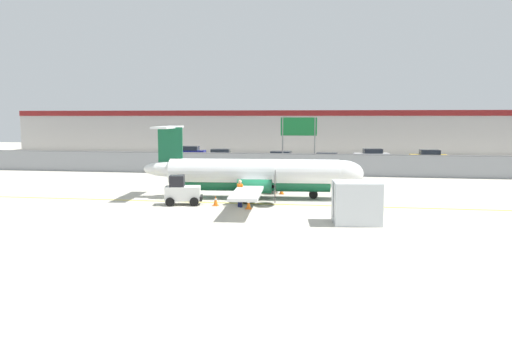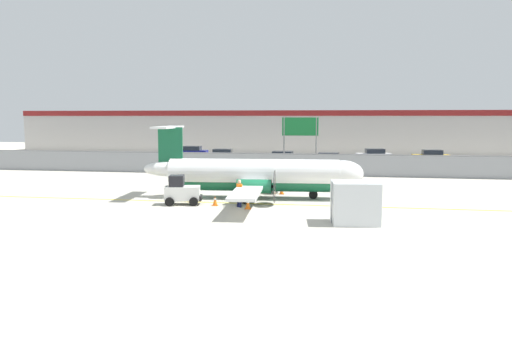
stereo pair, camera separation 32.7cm
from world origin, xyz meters
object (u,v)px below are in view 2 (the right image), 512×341
ground_crew_worker (239,192)px  traffic_cone_near_left (248,204)px  cargo_container (355,203)px  parked_car_0 (192,152)px  parked_car_5 (431,157)px  highway_sign (300,131)px  traffic_cone_far_left (242,189)px  traffic_cone_far_right (215,201)px  parked_car_2 (282,158)px  parked_car_4 (374,155)px  commuter_airplane (258,175)px  parked_car_1 (224,156)px  baggage_tug (182,191)px  traffic_cone_near_right (282,190)px  parked_car_3 (330,160)px

ground_crew_worker → traffic_cone_near_left: size_ratio=2.66×
cargo_container → parked_car_0: (-20.15, 37.50, -0.21)m
parked_car_5 → highway_sign: size_ratio=0.77×
cargo_container → traffic_cone_near_left: 7.05m
traffic_cone_far_left → traffic_cone_far_right: bearing=-97.1°
parked_car_2 → parked_car_4: 12.25m
commuter_airplane → traffic_cone_far_left: size_ratio=25.11×
parked_car_1 → parked_car_2: same height
traffic_cone_far_left → parked_car_2: parked_car_2 is taller
parked_car_2 → cargo_container: bearing=107.7°
traffic_cone_near_left → parked_car_4: parked_car_4 is taller
baggage_tug → traffic_cone_near_left: size_ratio=3.91×
parked_car_0 → parked_car_4: same height
parked_car_2 → parked_car_4: bearing=-145.9°
traffic_cone_far_left → parked_car_4: 28.78m
traffic_cone_near_right → parked_car_1: 25.17m
cargo_container → parked_car_0: cargo_container is taller
commuter_airplane → parked_car_1: bearing=104.3°
traffic_cone_near_right → cargo_container: bearing=-62.0°
traffic_cone_far_left → parked_car_1: bearing=106.4°
parked_car_2 → parked_car_4: size_ratio=0.98×
ground_crew_worker → parked_car_0: (-13.24, 33.87, -0.06)m
commuter_airplane → traffic_cone_far_left: commuter_airplane is taller
traffic_cone_far_left → parked_car_2: bearing=88.4°
cargo_container → baggage_tug: bearing=153.4°
traffic_cone_near_right → parked_car_5: (14.77, 25.58, 0.58)m
ground_crew_worker → parked_car_3: size_ratio=0.40×
commuter_airplane → traffic_cone_near_right: bearing=50.8°
baggage_tug → parked_car_0: 34.90m
traffic_cone_far_right → highway_sign: highway_sign is taller
baggage_tug → traffic_cone_near_left: bearing=-21.7°
traffic_cone_near_right → traffic_cone_far_left: (-2.92, 0.08, 0.00)m
ground_crew_worker → parked_car_4: 33.80m
traffic_cone_near_right → highway_sign: bearing=89.2°
traffic_cone_near_left → parked_car_2: (-0.97, 26.57, 0.58)m
ground_crew_worker → parked_car_4: bearing=23.0°
parked_car_2 → baggage_tug: bearing=86.3°
traffic_cone_near_left → parked_car_0: parked_car_0 is taller
cargo_container → parked_car_5: size_ratio=0.62×
baggage_tug → traffic_cone_far_left: 6.15m
parked_car_0 → parked_car_4: 23.55m
parked_car_3 → parked_car_5: 13.44m
parked_car_3 → parked_car_1: bearing=165.4°
baggage_tug → parked_car_0: (-9.44, 33.60, 0.04)m
parked_car_1 → parked_car_3: bearing=-22.2°
baggage_tug → parked_car_1: baggage_tug is taller
traffic_cone_far_left → highway_sign: highway_sign is taller
ground_crew_worker → parked_car_2: bearing=41.4°
traffic_cone_near_right → baggage_tug: bearing=-137.4°
parked_car_0 → parked_car_3: (18.31, -9.31, 0.00)m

